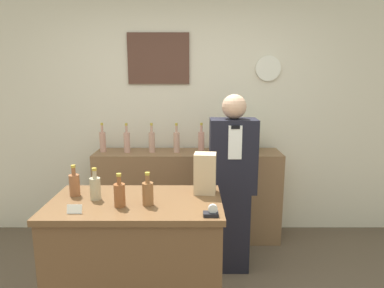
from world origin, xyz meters
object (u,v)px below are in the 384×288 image
at_px(shopkeeper, 234,185).
at_px(potted_plant, 249,135).
at_px(tape_dispenser, 213,212).
at_px(paper_bag, 206,173).

distance_m(shopkeeper, potted_plant, 0.72).
distance_m(potted_plant, tape_dispenser, 1.63).
bearing_deg(paper_bag, shopkeeper, 64.91).
relative_size(paper_bag, tape_dispenser, 3.17).
distance_m(shopkeeper, tape_dispenser, 1.00).
bearing_deg(potted_plant, paper_bag, -112.69).
height_order(shopkeeper, potted_plant, shopkeeper).
relative_size(shopkeeper, tape_dispenser, 17.53).
xyz_separation_m(potted_plant, paper_bag, (-0.48, -1.15, -0.07)).
height_order(potted_plant, tape_dispenser, potted_plant).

